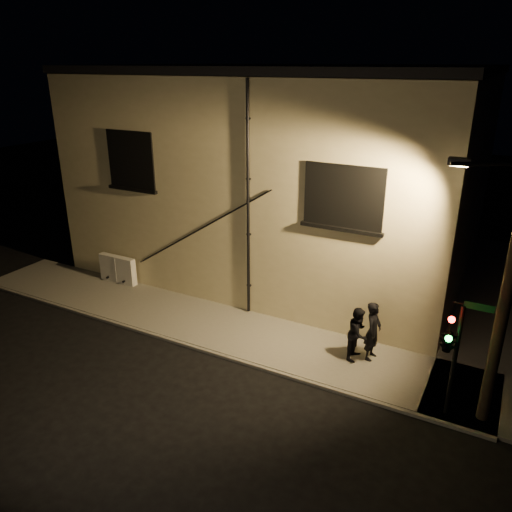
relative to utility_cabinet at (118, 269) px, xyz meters
The scene contains 8 objects.
ground 8.51m from the utility_cabinet, 18.57° to the right, with size 90.00×90.00×0.00m, color black.
sidewalk 9.43m from the utility_cabinet, 10.34° to the left, with size 21.00×16.00×0.12m.
building 8.87m from the utility_cabinet, 51.33° to the left, with size 16.20×12.23×8.80m.
utility_cabinet is the anchor object (origin of this frame).
pedestrian_a 11.21m from the utility_cabinet, ahead, with size 0.71×0.46×1.94m, color black.
pedestrian_b 10.82m from the utility_cabinet, ahead, with size 0.85×0.66×1.74m, color black.
traffic_signal 13.86m from the utility_cabinet, 10.35° to the right, with size 1.17×1.95×3.36m.
streetlamp_pole 14.99m from the utility_cabinet, ahead, with size 2.03×1.39×7.21m.
Camera 1 is at (6.36, -11.75, 8.95)m, focal length 35.00 mm.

